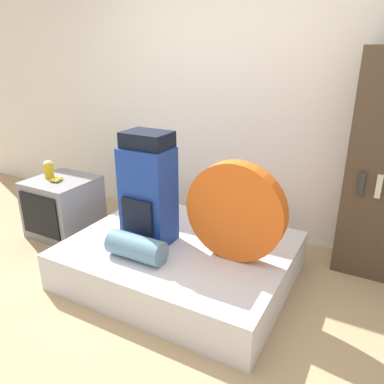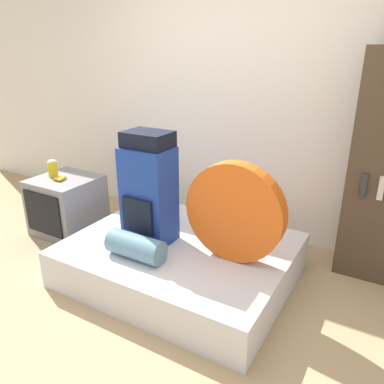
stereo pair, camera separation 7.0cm
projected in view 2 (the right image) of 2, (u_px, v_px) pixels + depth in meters
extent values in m
plane|color=tan|center=(126.00, 319.00, 2.57)|extent=(16.00, 16.00, 0.00)
cube|color=white|center=(237.00, 99.00, 3.50)|extent=(8.00, 0.05, 2.60)
cube|color=silver|center=(181.00, 259.00, 3.02)|extent=(1.69, 1.35, 0.30)
cube|color=navy|center=(149.00, 195.00, 2.89)|extent=(0.38, 0.28, 0.76)
cube|color=black|center=(148.00, 139.00, 2.74)|extent=(0.35, 0.26, 0.12)
cube|color=black|center=(137.00, 216.00, 2.80)|extent=(0.26, 0.03, 0.27)
cylinder|color=#E05B19|center=(235.00, 212.00, 2.62)|extent=(0.73, 0.12, 0.73)
cylinder|color=#5B849E|center=(136.00, 247.00, 2.72)|extent=(0.44, 0.18, 0.18)
cube|color=gray|center=(68.00, 205.00, 3.74)|extent=(0.58, 0.58, 0.56)
cube|color=black|center=(43.00, 214.00, 3.50)|extent=(0.46, 0.02, 0.41)
cylinder|color=gold|center=(53.00, 169.00, 3.66)|extent=(0.09, 0.09, 0.15)
cylinder|color=white|center=(52.00, 161.00, 3.63)|extent=(0.06, 0.06, 0.02)
ellipsoid|color=yellow|center=(60.00, 178.00, 3.59)|extent=(0.07, 0.14, 0.04)
ellipsoid|color=yellow|center=(61.00, 178.00, 3.58)|extent=(0.04, 0.13, 0.04)
ellipsoid|color=yellow|center=(62.00, 178.00, 3.58)|extent=(0.07, 0.14, 0.04)
cube|color=#2D2D33|center=(364.00, 185.00, 2.77)|extent=(0.04, 0.02, 0.18)
cube|color=beige|center=(381.00, 188.00, 2.71)|extent=(0.04, 0.02, 0.18)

